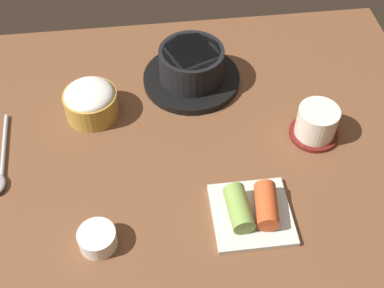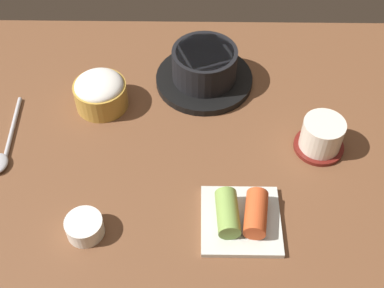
% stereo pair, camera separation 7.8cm
% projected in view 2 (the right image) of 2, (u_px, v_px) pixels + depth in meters
% --- Properties ---
extents(dining_table, '(1.00, 0.76, 0.02)m').
position_uv_depth(dining_table, '(181.00, 149.00, 0.94)').
color(dining_table, brown).
rests_on(dining_table, ground).
extents(stone_pot, '(0.20, 0.20, 0.08)m').
position_uv_depth(stone_pot, '(204.00, 69.00, 1.02)').
color(stone_pot, black).
rests_on(stone_pot, dining_table).
extents(rice_bowl, '(0.10, 0.10, 0.07)m').
position_uv_depth(rice_bowl, '(100.00, 92.00, 0.98)').
color(rice_bowl, '#B78C38').
rests_on(rice_bowl, dining_table).
extents(tea_cup_with_saucer, '(0.09, 0.09, 0.07)m').
position_uv_depth(tea_cup_with_saucer, '(322.00, 136.00, 0.91)').
color(tea_cup_with_saucer, maroon).
rests_on(tea_cup_with_saucer, dining_table).
extents(kimchi_plate, '(0.13, 0.13, 0.05)m').
position_uv_depth(kimchi_plate, '(241.00, 216.00, 0.82)').
color(kimchi_plate, silver).
rests_on(kimchi_plate, dining_table).
extents(side_bowl_near, '(0.06, 0.06, 0.03)m').
position_uv_depth(side_bowl_near, '(85.00, 226.00, 0.80)').
color(side_bowl_near, white).
rests_on(side_bowl_near, dining_table).
extents(spoon, '(0.04, 0.19, 0.01)m').
position_uv_depth(spoon, '(3.00, 152.00, 0.92)').
color(spoon, '#B7B7BC').
rests_on(spoon, dining_table).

